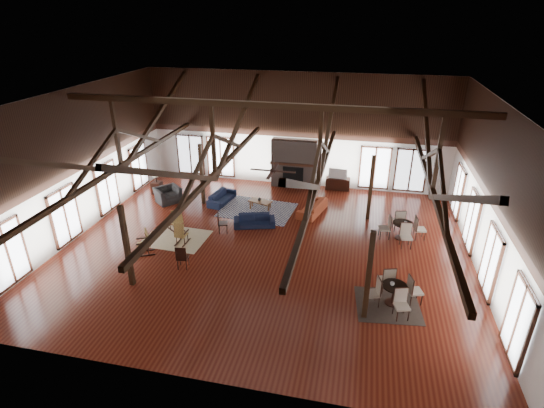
% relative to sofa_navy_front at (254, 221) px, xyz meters
% --- Properties ---
extents(floor, '(16.00, 16.00, 0.00)m').
position_rel_sofa_navy_front_xyz_m(floor, '(0.91, -1.67, -0.26)').
color(floor, '#612314').
rests_on(floor, ground).
extents(ceiling, '(16.00, 14.00, 0.02)m').
position_rel_sofa_navy_front_xyz_m(ceiling, '(0.91, -1.67, 5.74)').
color(ceiling, black).
rests_on(ceiling, wall_back).
extents(wall_back, '(16.00, 0.02, 6.00)m').
position_rel_sofa_navy_front_xyz_m(wall_back, '(0.91, 5.33, 2.74)').
color(wall_back, white).
rests_on(wall_back, floor).
extents(wall_front, '(16.00, 0.02, 6.00)m').
position_rel_sofa_navy_front_xyz_m(wall_front, '(0.91, -8.67, 2.74)').
color(wall_front, white).
rests_on(wall_front, floor).
extents(wall_left, '(0.02, 14.00, 6.00)m').
position_rel_sofa_navy_front_xyz_m(wall_left, '(-7.09, -1.67, 2.74)').
color(wall_left, white).
rests_on(wall_left, floor).
extents(wall_right, '(0.02, 14.00, 6.00)m').
position_rel_sofa_navy_front_xyz_m(wall_right, '(8.91, -1.67, 2.74)').
color(wall_right, white).
rests_on(wall_right, floor).
extents(roof_truss, '(15.60, 14.07, 3.14)m').
position_rel_sofa_navy_front_xyz_m(roof_truss, '(0.91, -1.67, 3.76)').
color(roof_truss, black).
rests_on(roof_truss, wall_back).
extents(post_grid, '(8.16, 7.16, 3.05)m').
position_rel_sofa_navy_front_xyz_m(post_grid, '(0.91, -1.67, 1.26)').
color(post_grid, black).
rests_on(post_grid, floor).
extents(fireplace, '(2.50, 0.69, 2.60)m').
position_rel_sofa_navy_front_xyz_m(fireplace, '(0.91, 5.00, 1.02)').
color(fireplace, brown).
rests_on(fireplace, floor).
extents(ceiling_fan, '(1.60, 1.60, 0.75)m').
position_rel_sofa_navy_front_xyz_m(ceiling_fan, '(1.41, -2.67, 3.47)').
color(ceiling_fan, black).
rests_on(ceiling_fan, roof_truss).
extents(sofa_navy_front, '(1.94, 1.19, 0.53)m').
position_rel_sofa_navy_front_xyz_m(sofa_navy_front, '(0.00, 0.00, 0.00)').
color(sofa_navy_front, '#121933').
rests_on(sofa_navy_front, floor).
extents(sofa_navy_left, '(1.93, 1.02, 0.54)m').
position_rel_sofa_navy_front_xyz_m(sofa_navy_left, '(-2.23, 2.13, 0.00)').
color(sofa_navy_left, '#141C37').
rests_on(sofa_navy_left, floor).
extents(sofa_orange, '(2.21, 1.31, 0.60)m').
position_rel_sofa_navy_front_xyz_m(sofa_orange, '(2.34, 1.88, 0.04)').
color(sofa_orange, maroon).
rests_on(sofa_orange, floor).
extents(coffee_table, '(1.19, 0.84, 0.41)m').
position_rel_sofa_navy_front_xyz_m(coffee_table, '(-0.18, 1.82, 0.09)').
color(coffee_table, brown).
rests_on(coffee_table, floor).
extents(vase, '(0.22, 0.22, 0.17)m').
position_rel_sofa_navy_front_xyz_m(vase, '(-0.22, 1.84, 0.23)').
color(vase, '#B2B2B2').
rests_on(vase, coffee_table).
extents(armchair, '(1.52, 1.54, 0.75)m').
position_rel_sofa_navy_front_xyz_m(armchair, '(-4.89, 1.61, 0.11)').
color(armchair, '#292A2C').
rests_on(armchair, floor).
extents(side_table_lamp, '(0.47, 0.47, 1.21)m').
position_rel_sofa_navy_front_xyz_m(side_table_lamp, '(-5.91, 2.49, 0.19)').
color(side_table_lamp, black).
rests_on(side_table_lamp, floor).
extents(rocking_chair_a, '(0.90, 0.82, 1.04)m').
position_rel_sofa_navy_front_xyz_m(rocking_chair_a, '(-3.18, -1.14, 0.22)').
color(rocking_chair_a, '#A2823D').
rests_on(rocking_chair_a, floor).
extents(rocking_chair_b, '(0.45, 0.77, 0.97)m').
position_rel_sofa_navy_front_xyz_m(rocking_chair_b, '(-2.55, -2.16, 0.19)').
color(rocking_chair_b, '#A2823D').
rests_on(rocking_chair_b, floor).
extents(rocking_chair_c, '(0.93, 0.76, 1.06)m').
position_rel_sofa_navy_front_xyz_m(rocking_chair_c, '(-3.59, -3.17, 0.23)').
color(rocking_chair_c, '#A2823D').
rests_on(rocking_chair_c, floor).
extents(side_chair_a, '(0.51, 0.51, 0.96)m').
position_rel_sofa_navy_front_xyz_m(side_chair_a, '(-1.26, -0.89, 0.29)').
color(side_chair_a, black).
rests_on(side_chair_a, floor).
extents(side_chair_b, '(0.45, 0.45, 0.96)m').
position_rel_sofa_navy_front_xyz_m(side_chair_b, '(-1.74, -3.89, 0.29)').
color(side_chair_b, black).
rests_on(side_chair_b, floor).
extents(cafe_table_near, '(1.93, 1.93, 0.99)m').
position_rel_sofa_navy_front_xyz_m(cafe_table_near, '(5.81, -4.30, 0.23)').
color(cafe_table_near, black).
rests_on(cafe_table_near, floor).
extents(cafe_table_far, '(1.97, 1.97, 1.01)m').
position_rel_sofa_navy_front_xyz_m(cafe_table_far, '(6.33, 0.26, 0.24)').
color(cafe_table_far, black).
rests_on(cafe_table_far, floor).
extents(cup_near, '(0.18, 0.18, 0.11)m').
position_rel_sofa_navy_front_xyz_m(cup_near, '(5.73, -4.31, 0.50)').
color(cup_near, '#B2B2B2').
rests_on(cup_near, cafe_table_near).
extents(cup_far, '(0.17, 0.17, 0.10)m').
position_rel_sofa_navy_front_xyz_m(cup_far, '(6.42, 0.20, 0.51)').
color(cup_far, '#B2B2B2').
rests_on(cup_far, cafe_table_far).
extents(tv_console, '(1.26, 0.47, 0.63)m').
position_rel_sofa_navy_front_xyz_m(tv_console, '(3.29, 5.08, 0.05)').
color(tv_console, black).
rests_on(tv_console, floor).
extents(television, '(0.98, 0.23, 0.56)m').
position_rel_sofa_navy_front_xyz_m(television, '(3.26, 5.08, 0.64)').
color(television, '#B2B2B2').
rests_on(television, tv_console).
extents(rug_tan, '(2.64, 2.12, 0.01)m').
position_rel_sofa_navy_front_xyz_m(rug_tan, '(-2.96, -1.79, -0.26)').
color(rug_tan, '#CAB48C').
rests_on(rug_tan, floor).
extents(rug_navy, '(3.64, 2.87, 0.01)m').
position_rel_sofa_navy_front_xyz_m(rug_navy, '(-0.28, 1.63, -0.26)').
color(rug_navy, '#161C3F').
rests_on(rug_navy, floor).
extents(rug_dark, '(2.24, 2.08, 0.01)m').
position_rel_sofa_navy_front_xyz_m(rug_dark, '(5.66, -4.44, -0.26)').
color(rug_dark, black).
rests_on(rug_dark, floor).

